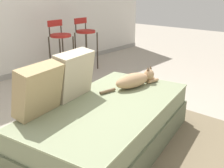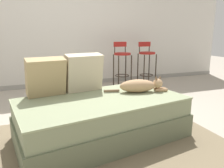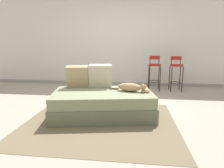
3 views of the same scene
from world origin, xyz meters
name	(u,v)px [view 1 (image 1 of 3)]	position (x,y,z in m)	size (l,w,h in m)	color
ground_plane	(81,132)	(0.00, 0.00, 0.00)	(16.00, 16.00, 0.00)	#A89E8E
area_rug	(135,157)	(0.00, -0.70, 0.00)	(2.44, 2.04, 0.01)	#75664C
couch	(110,125)	(0.00, -0.40, 0.23)	(1.87, 1.22, 0.44)	#636B50
throw_pillow_corner	(38,90)	(-0.53, -0.11, 0.66)	(0.43, 0.29, 0.42)	tan
throw_pillow_middle	(73,75)	(-0.10, -0.04, 0.67)	(0.45, 0.29, 0.44)	beige
cat	(135,80)	(0.49, -0.32, 0.52)	(0.73, 0.25, 0.19)	tan
bar_stool_near_window	(61,43)	(1.10, 1.64, 0.57)	(0.34, 0.34, 0.94)	#2D2319
bar_stool_by_doorway	(86,39)	(1.67, 1.64, 0.57)	(0.34, 0.34, 0.93)	#2D2319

